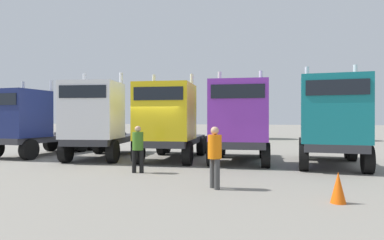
{
  "coord_description": "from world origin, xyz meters",
  "views": [
    {
      "loc": [
        5.42,
        -13.84,
        2.0
      ],
      "look_at": [
        0.89,
        2.48,
        1.93
      ],
      "focal_mm": 31.57,
      "sensor_mm": 36.0,
      "label": 1
    }
  ],
  "objects_px": {
    "visitor_with_camera": "(138,146)",
    "semi_truck_yellow": "(169,122)",
    "visitor_in_hivis": "(215,153)",
    "semi_truck_white": "(99,121)",
    "traffic_cone_near": "(338,187)",
    "semi_truck_navy": "(30,123)",
    "semi_truck_teal": "(332,122)",
    "semi_truck_purple": "(239,121)"
  },
  "relations": [
    {
      "from": "visitor_with_camera",
      "to": "semi_truck_yellow",
      "type": "bearing_deg",
      "value": 169.43
    },
    {
      "from": "semi_truck_yellow",
      "to": "visitor_in_hivis",
      "type": "bearing_deg",
      "value": 25.5
    },
    {
      "from": "semi_truck_white",
      "to": "traffic_cone_near",
      "type": "height_order",
      "value": "semi_truck_white"
    },
    {
      "from": "visitor_in_hivis",
      "to": "visitor_with_camera",
      "type": "xyz_separation_m",
      "value": [
        -3.3,
        1.99,
        -0.02
      ]
    },
    {
      "from": "semi_truck_navy",
      "to": "semi_truck_yellow",
      "type": "height_order",
      "value": "semi_truck_yellow"
    },
    {
      "from": "semi_truck_white",
      "to": "traffic_cone_near",
      "type": "relative_size",
      "value": 8.95
    },
    {
      "from": "visitor_with_camera",
      "to": "semi_truck_white",
      "type": "bearing_deg",
      "value": -142.24
    },
    {
      "from": "semi_truck_navy",
      "to": "semi_truck_white",
      "type": "height_order",
      "value": "semi_truck_white"
    },
    {
      "from": "traffic_cone_near",
      "to": "visitor_with_camera",
      "type": "bearing_deg",
      "value": 156.19
    },
    {
      "from": "semi_truck_teal",
      "to": "visitor_with_camera",
      "type": "bearing_deg",
      "value": -63.42
    },
    {
      "from": "semi_truck_teal",
      "to": "visitor_in_hivis",
      "type": "distance_m",
      "value": 6.48
    },
    {
      "from": "semi_truck_navy",
      "to": "traffic_cone_near",
      "type": "relative_size",
      "value": 8.71
    },
    {
      "from": "semi_truck_white",
      "to": "semi_truck_purple",
      "type": "distance_m",
      "value": 6.79
    },
    {
      "from": "semi_truck_yellow",
      "to": "semi_truck_purple",
      "type": "bearing_deg",
      "value": 85.39
    },
    {
      "from": "semi_truck_white",
      "to": "semi_truck_yellow",
      "type": "height_order",
      "value": "semi_truck_white"
    },
    {
      "from": "semi_truck_teal",
      "to": "visitor_with_camera",
      "type": "height_order",
      "value": "semi_truck_teal"
    },
    {
      "from": "traffic_cone_near",
      "to": "semi_truck_yellow",
      "type": "bearing_deg",
      "value": 135.68
    },
    {
      "from": "semi_truck_navy",
      "to": "semi_truck_purple",
      "type": "xyz_separation_m",
      "value": [
        11.03,
        0.12,
        0.11
      ]
    },
    {
      "from": "semi_truck_purple",
      "to": "semi_truck_white",
      "type": "bearing_deg",
      "value": -91.81
    },
    {
      "from": "semi_truck_yellow",
      "to": "semi_truck_teal",
      "type": "height_order",
      "value": "semi_truck_teal"
    },
    {
      "from": "semi_truck_navy",
      "to": "visitor_with_camera",
      "type": "relative_size",
      "value": 3.75
    },
    {
      "from": "semi_truck_white",
      "to": "semi_truck_purple",
      "type": "xyz_separation_m",
      "value": [
        6.78,
        0.39,
        -0.01
      ]
    },
    {
      "from": "semi_truck_white",
      "to": "semi_truck_yellow",
      "type": "bearing_deg",
      "value": 85.41
    },
    {
      "from": "semi_truck_navy",
      "to": "semi_truck_white",
      "type": "relative_size",
      "value": 0.97
    },
    {
      "from": "semi_truck_purple",
      "to": "visitor_in_hivis",
      "type": "xyz_separation_m",
      "value": [
        0.02,
        -5.5,
        -0.85
      ]
    },
    {
      "from": "visitor_with_camera",
      "to": "traffic_cone_near",
      "type": "height_order",
      "value": "visitor_with_camera"
    },
    {
      "from": "semi_truck_navy",
      "to": "visitor_in_hivis",
      "type": "distance_m",
      "value": 12.31
    },
    {
      "from": "visitor_with_camera",
      "to": "semi_truck_navy",
      "type": "bearing_deg",
      "value": -124.18
    },
    {
      "from": "semi_truck_navy",
      "to": "semi_truck_yellow",
      "type": "relative_size",
      "value": 1.0
    },
    {
      "from": "semi_truck_white",
      "to": "visitor_in_hivis",
      "type": "distance_m",
      "value": 8.55
    },
    {
      "from": "semi_truck_purple",
      "to": "traffic_cone_near",
      "type": "xyz_separation_m",
      "value": [
        3.17,
        -6.35,
        -1.51
      ]
    },
    {
      "from": "semi_truck_white",
      "to": "visitor_with_camera",
      "type": "relative_size",
      "value": 3.85
    },
    {
      "from": "semi_truck_purple",
      "to": "semi_truck_yellow",
      "type": "bearing_deg",
      "value": -93.99
    },
    {
      "from": "semi_truck_teal",
      "to": "visitor_in_hivis",
      "type": "height_order",
      "value": "semi_truck_teal"
    },
    {
      "from": "semi_truck_white",
      "to": "traffic_cone_near",
      "type": "bearing_deg",
      "value": 49.13
    },
    {
      "from": "semi_truck_navy",
      "to": "visitor_with_camera",
      "type": "xyz_separation_m",
      "value": [
        7.75,
        -3.39,
        -0.77
      ]
    },
    {
      "from": "semi_truck_purple",
      "to": "visitor_with_camera",
      "type": "distance_m",
      "value": 4.88
    },
    {
      "from": "semi_truck_navy",
      "to": "visitor_in_hivis",
      "type": "xyz_separation_m",
      "value": [
        11.05,
        -5.38,
        -0.74
      ]
    },
    {
      "from": "semi_truck_white",
      "to": "semi_truck_yellow",
      "type": "distance_m",
      "value": 3.52
    },
    {
      "from": "semi_truck_white",
      "to": "visitor_with_camera",
      "type": "distance_m",
      "value": 4.77
    },
    {
      "from": "semi_truck_white",
      "to": "visitor_in_hivis",
      "type": "relative_size",
      "value": 3.76
    },
    {
      "from": "semi_truck_white",
      "to": "semi_truck_yellow",
      "type": "relative_size",
      "value": 1.03
    }
  ]
}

